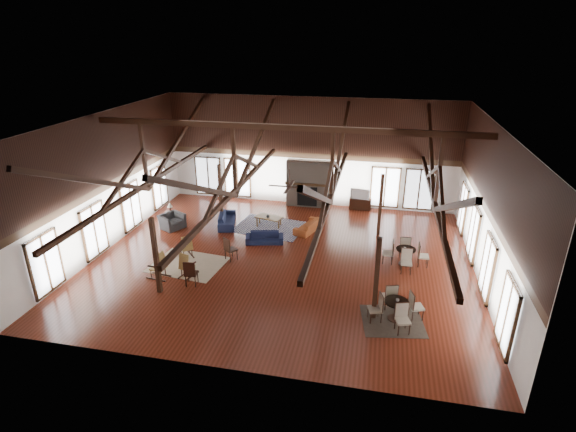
% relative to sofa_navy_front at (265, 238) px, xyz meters
% --- Properties ---
extents(floor, '(16.00, 16.00, 0.00)m').
position_rel_sofa_navy_front_xyz_m(floor, '(1.18, -1.46, -0.26)').
color(floor, '#5A1F13').
rests_on(floor, ground).
extents(ceiling, '(16.00, 14.00, 0.02)m').
position_rel_sofa_navy_front_xyz_m(ceiling, '(1.18, -1.46, 5.74)').
color(ceiling, black).
rests_on(ceiling, wall_back).
extents(wall_back, '(16.00, 0.02, 6.00)m').
position_rel_sofa_navy_front_xyz_m(wall_back, '(1.18, 5.54, 2.74)').
color(wall_back, white).
rests_on(wall_back, floor).
extents(wall_front, '(16.00, 0.02, 6.00)m').
position_rel_sofa_navy_front_xyz_m(wall_front, '(1.18, -8.46, 2.74)').
color(wall_front, white).
rests_on(wall_front, floor).
extents(wall_left, '(0.02, 14.00, 6.00)m').
position_rel_sofa_navy_front_xyz_m(wall_left, '(-6.82, -1.46, 2.74)').
color(wall_left, white).
rests_on(wall_left, floor).
extents(wall_right, '(0.02, 14.00, 6.00)m').
position_rel_sofa_navy_front_xyz_m(wall_right, '(9.18, -1.46, 2.74)').
color(wall_right, white).
rests_on(wall_right, floor).
extents(roof_truss, '(15.60, 14.07, 3.14)m').
position_rel_sofa_navy_front_xyz_m(roof_truss, '(1.18, -1.46, 3.77)').
color(roof_truss, '#33190E').
rests_on(roof_truss, wall_back).
extents(post_grid, '(8.16, 7.16, 3.05)m').
position_rel_sofa_navy_front_xyz_m(post_grid, '(1.18, -1.46, 1.27)').
color(post_grid, '#33190E').
rests_on(post_grid, floor).
extents(fireplace, '(2.50, 0.69, 2.60)m').
position_rel_sofa_navy_front_xyz_m(fireplace, '(1.18, 5.21, 1.03)').
color(fireplace, '#6D6053').
rests_on(fireplace, floor).
extents(ceiling_fan, '(1.60, 1.60, 0.75)m').
position_rel_sofa_navy_front_xyz_m(ceiling_fan, '(1.68, -2.46, 3.48)').
color(ceiling_fan, black).
rests_on(ceiling_fan, roof_truss).
extents(sofa_navy_front, '(1.86, 1.05, 0.51)m').
position_rel_sofa_navy_front_xyz_m(sofa_navy_front, '(0.00, 0.00, 0.00)').
color(sofa_navy_front, '#131834').
rests_on(sofa_navy_front, floor).
extents(sofa_navy_left, '(2.17, 1.29, 0.59)m').
position_rel_sofa_navy_front_xyz_m(sofa_navy_left, '(-2.41, 1.65, 0.04)').
color(sofa_navy_left, '#151B39').
rests_on(sofa_navy_left, floor).
extents(sofa_orange, '(1.99, 1.28, 0.54)m').
position_rel_sofa_navy_front_xyz_m(sofa_orange, '(1.78, 1.78, 0.02)').
color(sofa_orange, brown).
rests_on(sofa_orange, floor).
extents(coffee_table, '(1.46, 1.00, 0.51)m').
position_rel_sofa_navy_front_xyz_m(coffee_table, '(-0.27, 1.92, 0.20)').
color(coffee_table, brown).
rests_on(coffee_table, floor).
extents(vase, '(0.22, 0.22, 0.18)m').
position_rel_sofa_navy_front_xyz_m(vase, '(-0.30, 1.82, 0.34)').
color(vase, '#B2B2B2').
rests_on(vase, coffee_table).
extents(armchair, '(1.44, 1.38, 0.72)m').
position_rel_sofa_navy_front_xyz_m(armchair, '(-4.97, 0.70, 0.11)').
color(armchair, '#2B2B2D').
rests_on(armchair, floor).
extents(side_table_lamp, '(0.41, 0.41, 1.04)m').
position_rel_sofa_navy_front_xyz_m(side_table_lamp, '(-5.40, 1.45, 0.14)').
color(side_table_lamp, black).
rests_on(side_table_lamp, floor).
extents(rocking_chair_a, '(0.85, 0.87, 1.03)m').
position_rel_sofa_navy_front_xyz_m(rocking_chair_a, '(-2.96, -2.09, 0.23)').
color(rocking_chair_a, olive).
rests_on(rocking_chair_a, floor).
extents(rocking_chair_b, '(0.65, 0.91, 1.05)m').
position_rel_sofa_navy_front_xyz_m(rocking_chair_b, '(-2.28, -3.70, 0.24)').
color(rocking_chair_b, olive).
rests_on(rocking_chair_b, floor).
extents(rocking_chair_c, '(0.94, 0.58, 1.14)m').
position_rel_sofa_navy_front_xyz_m(rocking_chair_c, '(-3.26, -4.01, 0.28)').
color(rocking_chair_c, olive).
rests_on(rocking_chair_c, floor).
extents(side_chair_a, '(0.63, 0.63, 1.06)m').
position_rel_sofa_navy_front_xyz_m(side_chair_a, '(-1.05, -2.01, 0.36)').
color(side_chair_a, black).
rests_on(side_chair_a, floor).
extents(side_chair_b, '(0.51, 0.51, 1.08)m').
position_rel_sofa_navy_front_xyz_m(side_chair_b, '(-1.81, -4.32, 0.37)').
color(side_chair_b, black).
rests_on(side_chair_b, floor).
extents(cafe_table_near, '(1.97, 1.97, 1.01)m').
position_rel_sofa_navy_front_xyz_m(cafe_table_near, '(5.91, -4.93, 0.25)').
color(cafe_table_near, black).
rests_on(cafe_table_near, floor).
extents(cafe_table_far, '(1.92, 1.92, 1.01)m').
position_rel_sofa_navy_front_xyz_m(cafe_table_far, '(6.36, -0.81, 0.25)').
color(cafe_table_far, black).
rests_on(cafe_table_far, floor).
extents(cup_near, '(0.15, 0.15, 0.09)m').
position_rel_sofa_navy_front_xyz_m(cup_near, '(5.94, -4.92, 0.52)').
color(cup_near, '#B2B2B2').
rests_on(cup_near, cafe_table_near).
extents(cup_far, '(0.12, 0.12, 0.09)m').
position_rel_sofa_navy_front_xyz_m(cup_far, '(6.30, -0.88, 0.51)').
color(cup_far, '#B2B2B2').
rests_on(cup_far, cafe_table_far).
extents(tv_console, '(1.19, 0.45, 0.59)m').
position_rel_sofa_navy_front_xyz_m(tv_console, '(4.12, 5.29, 0.04)').
color(tv_console, black).
rests_on(tv_console, floor).
extents(television, '(1.05, 0.27, 0.60)m').
position_rel_sofa_navy_front_xyz_m(television, '(4.08, 5.29, 0.64)').
color(television, '#B2B2B2').
rests_on(television, tv_console).
extents(rug_tan, '(3.18, 2.62, 0.01)m').
position_rel_sofa_navy_front_xyz_m(rug_tan, '(-2.66, -2.75, -0.25)').
color(rug_tan, tan).
rests_on(rug_tan, floor).
extents(rug_navy, '(3.71, 3.02, 0.01)m').
position_rel_sofa_navy_front_xyz_m(rug_navy, '(-0.18, 1.80, -0.25)').
color(rug_navy, '#181A44').
rests_on(rug_navy, floor).
extents(rug_dark, '(2.32, 2.17, 0.01)m').
position_rel_sofa_navy_front_xyz_m(rug_dark, '(5.84, -5.06, -0.25)').
color(rug_dark, black).
rests_on(rug_dark, floor).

